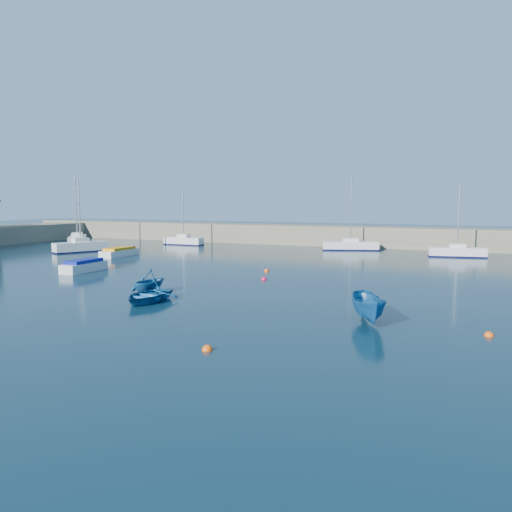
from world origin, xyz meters
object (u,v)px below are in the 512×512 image
at_px(motorboat_1, 84,266).
at_px(dinghy_center, 148,296).
at_px(dinghy_left, 149,281).
at_px(sailboat_7, 457,252).
at_px(sailboat_3, 81,246).
at_px(motorboat_2, 119,252).
at_px(dinghy_right, 369,308).
at_px(sailboat_6, 350,245).
at_px(sailboat_5, 184,241).
at_px(sailboat_4, 77,240).

bearing_deg(motorboat_1, dinghy_center, -34.22).
bearing_deg(dinghy_left, motorboat_1, 155.91).
distance_m(sailboat_7, motorboat_1, 37.67).
bearing_deg(sailboat_3, motorboat_1, -20.26).
relative_size(motorboat_2, dinghy_right, 1.27).
relative_size(sailboat_3, sailboat_6, 0.94).
height_order(sailboat_7, dinghy_left, sailboat_7).
bearing_deg(sailboat_5, sailboat_6, -85.63).
bearing_deg(sailboat_3, dinghy_center, -14.42).
bearing_deg(sailboat_5, motorboat_1, -168.01).
relative_size(sailboat_7, dinghy_left, 2.54).
distance_m(sailboat_7, motorboat_2, 36.19).
bearing_deg(sailboat_7, dinghy_center, 143.09).
distance_m(motorboat_2, dinghy_right, 35.64).
bearing_deg(motorboat_2, dinghy_center, -47.12).
relative_size(sailboat_5, motorboat_1, 1.70).
relative_size(sailboat_5, dinghy_center, 1.94).
height_order(sailboat_7, motorboat_1, sailboat_7).
bearing_deg(sailboat_4, dinghy_left, -79.74).
bearing_deg(sailboat_7, dinghy_right, 163.72).
height_order(sailboat_7, motorboat_2, sailboat_7).
height_order(dinghy_left, dinghy_right, dinghy_left).
distance_m(sailboat_3, sailboat_7, 42.26).
relative_size(sailboat_5, sailboat_6, 0.84).
distance_m(sailboat_5, motorboat_1, 25.83).
distance_m(sailboat_6, dinghy_center, 35.89).
relative_size(sailboat_3, motorboat_2, 1.72).
xyz_separation_m(sailboat_7, motorboat_2, (-33.43, -13.86, -0.10)).
distance_m(sailboat_4, motorboat_2, 17.89).
relative_size(sailboat_5, sailboat_7, 0.95).
distance_m(motorboat_1, dinghy_center, 15.14).
relative_size(sailboat_6, sailboat_7, 1.13).
bearing_deg(motorboat_2, dinghy_left, -46.10).
xyz_separation_m(motorboat_2, dinghy_center, (17.31, -19.01, -0.07)).
relative_size(sailboat_4, dinghy_left, 3.07).
xyz_separation_m(sailboat_3, motorboat_1, (11.85, -12.44, -0.15)).
bearing_deg(sailboat_4, sailboat_7, -34.20).
height_order(motorboat_1, dinghy_center, motorboat_1).
bearing_deg(dinghy_right, sailboat_6, 81.74).
xyz_separation_m(sailboat_5, sailboat_7, (34.41, -0.77, -0.01)).
height_order(sailboat_3, sailboat_7, sailboat_3).
distance_m(sailboat_4, sailboat_5, 14.83).
bearing_deg(dinghy_right, sailboat_3, 128.64).
bearing_deg(sailboat_4, motorboat_2, -72.11).
relative_size(sailboat_4, motorboat_1, 2.16).
xyz_separation_m(sailboat_6, motorboat_1, (-16.58, -27.22, -0.09)).
relative_size(sailboat_6, dinghy_left, 2.88).
bearing_deg(sailboat_7, sailboat_3, 95.68).
distance_m(sailboat_4, dinghy_right, 53.52).
relative_size(sailboat_4, motorboat_2, 1.94).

